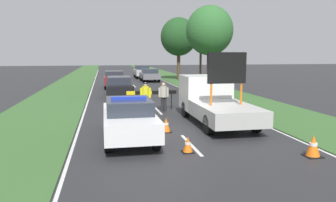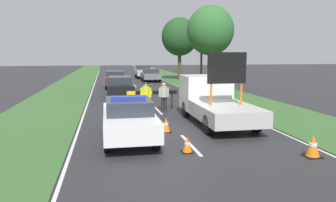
{
  "view_description": "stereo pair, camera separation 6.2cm",
  "coord_description": "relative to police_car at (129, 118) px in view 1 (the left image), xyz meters",
  "views": [
    {
      "loc": [
        -2.9,
        -12.66,
        3.12
      ],
      "look_at": [
        -0.2,
        1.12,
        1.1
      ],
      "focal_mm": 35.0,
      "sensor_mm": 36.0,
      "label": 1
    },
    {
      "loc": [
        -2.84,
        -12.68,
        3.12
      ],
      "look_at": [
        -0.2,
        1.12,
        1.1
      ],
      "focal_mm": 35.0,
      "sensor_mm": 36.0,
      "label": 2
    }
  ],
  "objects": [
    {
      "name": "queued_car_suv_grey",
      "position": [
        4.31,
        25.51,
        -0.05
      ],
      "size": [
        1.94,
        4.14,
        1.44
      ],
      "rotation": [
        0.0,
        0.0,
        3.14
      ],
      "color": "slate",
      "rests_on": "ground"
    },
    {
      "name": "queued_car_sedan_silver",
      "position": [
        4.06,
        30.98,
        0.08
      ],
      "size": [
        1.89,
        4.59,
        1.68
      ],
      "rotation": [
        0.0,
        0.0,
        3.14
      ],
      "color": "#B2B2B7",
      "rests_on": "ground"
    },
    {
      "name": "queued_car_sedan_black",
      "position": [
        0.21,
        12.43,
        -0.02
      ],
      "size": [
        1.84,
        4.69,
        1.49
      ],
      "rotation": [
        0.0,
        0.0,
        3.14
      ],
      "color": "black",
      "rests_on": "ground"
    },
    {
      "name": "queued_car_wagon_maroon",
      "position": [
        0.07,
        18.96,
        0.03
      ],
      "size": [
        1.83,
        4.24,
        1.57
      ],
      "rotation": [
        0.0,
        0.0,
        3.14
      ],
      "color": "maroon",
      "rests_on": "ground"
    },
    {
      "name": "road_barrier",
      "position": [
        1.76,
        6.24,
        0.09
      ],
      "size": [
        2.83,
        0.08,
        1.08
      ],
      "rotation": [
        0.0,
        0.0,
        -0.06
      ],
      "color": "black",
      "rests_on": "ground"
    },
    {
      "name": "lane_markings",
      "position": [
        2.05,
        18.93,
        -0.8
      ],
      "size": [
        8.1,
        72.52,
        0.01
      ],
      "color": "silver",
      "rests_on": "ground"
    },
    {
      "name": "work_truck",
      "position": [
        4.1,
        2.52,
        0.21
      ],
      "size": [
        2.24,
        5.77,
        3.2
      ],
      "rotation": [
        0.0,
        0.0,
        3.17
      ],
      "color": "white",
      "rests_on": "ground"
    },
    {
      "name": "grass_verge_left",
      "position": [
        -4.15,
        20.83,
        -0.78
      ],
      "size": [
        4.19,
        120.0,
        0.03
      ],
      "color": "#38602D",
      "rests_on": "ground"
    },
    {
      "name": "roadside_tree_near_left",
      "position": [
        8.32,
        16.08,
        4.34
      ],
      "size": [
        4.11,
        4.11,
        7.32
      ],
      "color": "#4C3823",
      "rests_on": "ground"
    },
    {
      "name": "traffic_cone_near_truck",
      "position": [
        1.55,
        0.83,
        -0.51
      ],
      "size": [
        0.42,
        0.42,
        0.59
      ],
      "color": "black",
      "rests_on": "ground"
    },
    {
      "name": "traffic_cone_near_police",
      "position": [
        5.53,
        7.62,
        -0.56
      ],
      "size": [
        0.35,
        0.35,
        0.49
      ],
      "color": "black",
      "rests_on": "ground"
    },
    {
      "name": "traffic_cone_centre_front",
      "position": [
        0.85,
        7.56,
        -0.49
      ],
      "size": [
        0.45,
        0.45,
        0.63
      ],
      "color": "black",
      "rests_on": "ground"
    },
    {
      "name": "police_officer",
      "position": [
        1.28,
        5.22,
        0.18
      ],
      "size": [
        0.59,
        0.38,
        1.64
      ],
      "rotation": [
        0.0,
        0.0,
        3.06
      ],
      "color": "#191E38",
      "rests_on": "ground"
    },
    {
      "name": "traffic_cone_behind_barrier",
      "position": [
        1.72,
        -2.01,
        -0.54
      ],
      "size": [
        0.37,
        0.37,
        0.52
      ],
      "color": "black",
      "rests_on": "ground"
    },
    {
      "name": "roadside_tree_near_right",
      "position": [
        8.05,
        26.95,
        4.35
      ],
      "size": [
        4.32,
        4.32,
        7.44
      ],
      "color": "#4C3823",
      "rests_on": "ground"
    },
    {
      "name": "utility_pole",
      "position": [
        7.82,
        17.02,
        2.76
      ],
      "size": [
        1.2,
        0.2,
        6.89
      ],
      "color": "#473828",
      "rests_on": "ground"
    },
    {
      "name": "ground_plane",
      "position": [
        2.05,
        0.83,
        -0.8
      ],
      "size": [
        160.0,
        160.0,
        0.0
      ],
      "primitive_type": "plane",
      "color": "#28282B"
    },
    {
      "name": "pedestrian_civilian",
      "position": [
        2.32,
        5.61,
        0.13
      ],
      "size": [
        0.57,
        0.36,
        1.59
      ],
      "rotation": [
        0.0,
        0.0,
        0.52
      ],
      "color": "#232326",
      "rests_on": "ground"
    },
    {
      "name": "police_car",
      "position": [
        0.0,
        0.0,
        0.0
      ],
      "size": [
        1.81,
        4.89,
        1.61
      ],
      "rotation": [
        0.0,
        0.0,
        -0.03
      ],
      "color": "white",
      "rests_on": "ground"
    },
    {
      "name": "traffic_cone_lane_edge",
      "position": [
        5.38,
        -3.16,
        -0.46
      ],
      "size": [
        0.5,
        0.5,
        0.68
      ],
      "color": "black",
      "rests_on": "ground"
    },
    {
      "name": "grass_verge_right",
      "position": [
        8.25,
        20.83,
        -0.78
      ],
      "size": [
        4.19,
        120.0,
        0.03
      ],
      "color": "#38602D",
      "rests_on": "ground"
    }
  ]
}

